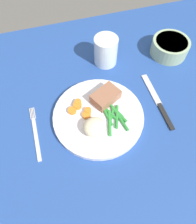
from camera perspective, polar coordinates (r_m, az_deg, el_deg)
name	(u,v)px	position (r cm, az deg, el deg)	size (l,w,h in cm)	color
dining_table	(105,117)	(61.24, 2.00, -1.50)	(120.00, 90.00, 2.00)	#234793
dinner_plate	(98,115)	(59.50, 0.00, -0.89)	(25.55, 25.55, 1.60)	white
meat_portion	(106,97)	(60.18, 2.07, 4.21)	(7.85, 5.29, 3.03)	#936047
mashed_potatoes	(95,127)	(54.72, -0.95, -4.07)	(6.02, 5.68, 3.82)	beige
carrot_slices	(80,109)	(59.25, -4.93, 0.90)	(6.35, 6.81, 1.25)	orange
green_beans	(114,116)	(58.11, 4.33, -1.16)	(6.05, 10.77, 0.86)	#2D8C38
fork	(36,133)	(60.07, -16.62, -5.53)	(1.44, 16.60, 0.40)	silver
knife	(158,102)	(65.13, 15.96, 2.68)	(1.70, 20.50, 0.64)	black
water_glass	(106,52)	(70.53, 2.10, 15.87)	(7.58, 7.58, 9.36)	silver
salad_bowl	(170,46)	(77.99, 18.98, 16.49)	(12.35, 12.35, 5.25)	#99B28C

